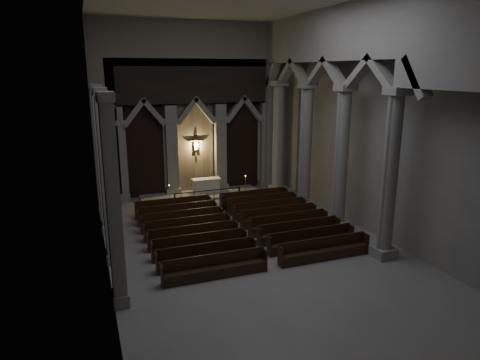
{
  "coord_description": "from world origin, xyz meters",
  "views": [
    {
      "loc": [
        -7.56,
        -17.98,
        8.73
      ],
      "look_at": [
        0.18,
        3.0,
        2.98
      ],
      "focal_mm": 32.0,
      "sensor_mm": 36.0,
      "label": 1
    }
  ],
  "objects": [
    {
      "name": "left_pilasters",
      "position": [
        -6.75,
        3.5,
        3.91
      ],
      "size": [
        0.6,
        13.0,
        8.03
      ],
      "color": "gray",
      "rests_on": "ground"
    },
    {
      "name": "pews",
      "position": [
        0.0,
        2.7,
        0.34
      ],
      "size": [
        10.08,
        9.35,
        1.04
      ],
      "color": "black",
      "rests_on": "ground"
    },
    {
      "name": "worshipper",
      "position": [
        0.36,
        6.21,
        0.59
      ],
      "size": [
        0.47,
        0.34,
        1.18
      ],
      "primitive_type": "imported",
      "rotation": [
        0.0,
        0.0,
        0.14
      ],
      "color": "black",
      "rests_on": "ground"
    },
    {
      "name": "candle_stand_left",
      "position": [
        -2.47,
        9.55,
        0.35
      ],
      "size": [
        0.22,
        0.22,
        1.29
      ],
      "color": "#B08B36",
      "rests_on": "ground"
    },
    {
      "name": "altar_rail",
      "position": [
        0.0,
        8.78,
        0.6
      ],
      "size": [
        4.63,
        0.09,
        0.91
      ],
      "color": "black",
      "rests_on": "ground"
    },
    {
      "name": "candle_stand_right",
      "position": [
        2.88,
        9.17,
        0.43
      ],
      "size": [
        0.26,
        0.26,
        1.57
      ],
      "color": "#B08B36",
      "rests_on": "ground"
    },
    {
      "name": "sanctuary_step",
      "position": [
        0.0,
        10.6,
        0.07
      ],
      "size": [
        8.5,
        2.6,
        0.15
      ],
      "primitive_type": "cube",
      "color": "gray",
      "rests_on": "ground"
    },
    {
      "name": "altar",
      "position": [
        0.47,
        10.83,
        0.67
      ],
      "size": [
        2.02,
        0.81,
        1.03
      ],
      "color": "beige",
      "rests_on": "sanctuary_step"
    },
    {
      "name": "room",
      "position": [
        0.0,
        0.0,
        7.6
      ],
      "size": [
        24.0,
        24.1,
        12.0
      ],
      "color": "gray",
      "rests_on": "ground"
    },
    {
      "name": "sanctuary_wall",
      "position": [
        0.0,
        11.54,
        6.62
      ],
      "size": [
        14.0,
        0.77,
        12.0
      ],
      "color": "gray",
      "rests_on": "ground"
    },
    {
      "name": "right_arcade",
      "position": [
        5.5,
        1.33,
        7.83
      ],
      "size": [
        1.0,
        24.0,
        12.0
      ],
      "color": "gray",
      "rests_on": "ground"
    }
  ]
}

